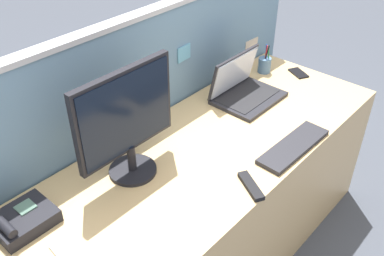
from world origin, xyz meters
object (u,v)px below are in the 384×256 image
cell_phone_white_slab (67,253)px  cell_phone_black_slab (298,73)px  keyboard_main (294,146)px  pen_cup (265,65)px  desk_phone (22,220)px  desktop_monitor (126,119)px  laptop (243,88)px  tv_remote (251,186)px

cell_phone_white_slab → cell_phone_black_slab: bearing=7.4°
keyboard_main → cell_phone_white_slab: (-1.05, 0.28, -0.01)m
pen_cup → desk_phone: bearing=-179.3°
desk_phone → pen_cup: (1.62, 0.02, 0.02)m
desk_phone → cell_phone_white_slab: bearing=-82.4°
desktop_monitor → cell_phone_white_slab: desktop_monitor is taller
pen_cup → cell_phone_white_slab: 1.61m
laptop → cell_phone_black_slab: bearing=-11.6°
pen_cup → cell_phone_white_slab: size_ratio=1.29×
keyboard_main → tv_remote: size_ratio=2.49×
laptop → cell_phone_white_slab: bearing=-172.2°
desktop_monitor → tv_remote: 0.58m
laptop → desk_phone: 1.30m
desktop_monitor → cell_phone_white_slab: bearing=-159.8°
pen_cup → tv_remote: bearing=-149.1°
keyboard_main → tv_remote: 0.35m
desk_phone → cell_phone_white_slab: desk_phone is taller
pen_cup → tv_remote: 1.04m
laptop → desk_phone: size_ratio=1.69×
desk_phone → cell_phone_white_slab: size_ratio=1.57×
desk_phone → pen_cup: size_ratio=1.22×
laptop → tv_remote: 0.73m
cell_phone_white_slab → desk_phone: bearing=102.3°
laptop → cell_phone_white_slab: (-1.27, -0.17, -0.05)m
keyboard_main → cell_phone_black_slab: keyboard_main is taller
laptop → pen_cup: size_ratio=2.06×
keyboard_main → cell_phone_black_slab: bearing=30.2°
desk_phone → cell_phone_black_slab: bearing=-4.9°
cell_phone_black_slab → tv_remote: (-1.01, -0.36, 0.01)m
pen_cup → cell_phone_black_slab: size_ratio=1.40×
desktop_monitor → laptop: 0.85m
desktop_monitor → cell_phone_black_slab: bearing=-3.8°
laptop → desk_phone: laptop is taller
keyboard_main → laptop: bearing=66.0°
pen_cup → desktop_monitor: bearing=-175.7°
keyboard_main → desktop_monitor: bearing=145.5°
laptop → cell_phone_black_slab: 0.46m
laptop → tv_remote: laptop is taller
desk_phone → keyboard_main: (1.08, -0.51, -0.02)m
keyboard_main → cell_phone_white_slab: keyboard_main is taller
pen_cup → laptop: bearing=-166.6°
cell_phone_white_slab → keyboard_main: bearing=-10.1°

